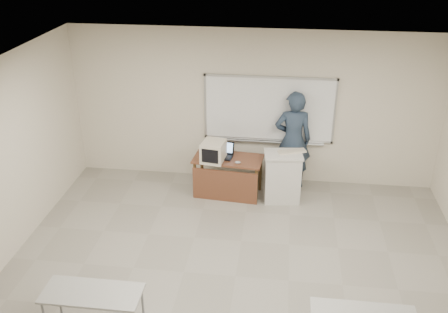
# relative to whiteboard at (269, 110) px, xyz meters

# --- Properties ---
(whiteboard) EXTENTS (2.48, 0.10, 1.31)m
(whiteboard) POSITION_rel_whiteboard_xyz_m (0.00, 0.00, 0.00)
(whiteboard) COLOR white
(whiteboard) RESTS_ON floor
(instructor_desk) EXTENTS (1.27, 0.64, 0.75)m
(instructor_desk) POSITION_rel_whiteboard_xyz_m (-0.70, -0.78, -0.96)
(instructor_desk) COLOR brown
(instructor_desk) RESTS_ON floor
(podium) EXTENTS (0.68, 0.50, 0.95)m
(podium) POSITION_rel_whiteboard_xyz_m (0.31, -0.77, -1.00)
(podium) COLOR silver
(podium) RESTS_ON floor
(crt_monitor) EXTENTS (0.40, 0.45, 0.38)m
(crt_monitor) POSITION_rel_whiteboard_xyz_m (-0.95, -0.79, -0.55)
(crt_monitor) COLOR beige
(crt_monitor) RESTS_ON instructor_desk
(laptop) EXTENTS (0.34, 0.32, 0.25)m
(laptop) POSITION_rel_whiteboard_xyz_m (-0.80, -0.60, -0.67)
(laptop) COLOR black
(laptop) RESTS_ON instructor_desk
(mouse) EXTENTS (0.12, 0.10, 0.04)m
(mouse) POSITION_rel_whiteboard_xyz_m (-0.50, -0.87, -0.71)
(mouse) COLOR #9FA2A7
(mouse) RESTS_ON instructor_desk
(keyboard) EXTENTS (0.53, 0.33, 0.03)m
(keyboard) POSITION_rel_whiteboard_xyz_m (0.46, -0.69, -0.52)
(keyboard) COLOR beige
(keyboard) RESTS_ON podium
(presenter) EXTENTS (0.75, 0.53, 1.93)m
(presenter) POSITION_rel_whiteboard_xyz_m (0.48, -0.18, -0.52)
(presenter) COLOR black
(presenter) RESTS_ON floor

